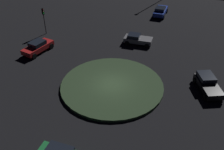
# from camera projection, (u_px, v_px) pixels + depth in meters

# --- Properties ---
(ground_plane) EXTENTS (117.60, 117.60, 0.00)m
(ground_plane) POSITION_uv_depth(u_px,v_px,m) (112.00, 86.00, 26.93)
(ground_plane) COLOR black
(roundabout_island) EXTENTS (10.89, 10.89, 0.29)m
(roundabout_island) POSITION_uv_depth(u_px,v_px,m) (112.00, 85.00, 26.85)
(roundabout_island) COLOR #2D4228
(roundabout_island) RESTS_ON ground_plane
(car_black) EXTENTS (4.36, 3.31, 1.43)m
(car_black) POSITION_uv_depth(u_px,v_px,m) (208.00, 84.00, 26.08)
(car_black) COLOR black
(car_black) RESTS_ON ground_plane
(car_blue) EXTENTS (4.62, 2.11, 1.54)m
(car_blue) POSITION_uv_depth(u_px,v_px,m) (160.00, 11.00, 43.54)
(car_blue) COLOR #1E38A5
(car_blue) RESTS_ON ground_plane
(car_red) EXTENTS (4.54, 2.52, 1.51)m
(car_red) POSITION_uv_depth(u_px,v_px,m) (38.00, 47.00, 32.74)
(car_red) COLOR red
(car_red) RESTS_ON ground_plane
(car_grey) EXTENTS (2.19, 3.94, 1.33)m
(car_grey) POSITION_uv_depth(u_px,v_px,m) (137.00, 39.00, 34.76)
(car_grey) COLOR slate
(car_grey) RESTS_ON ground_plane
(traffic_light_southwest) EXTENTS (0.37, 0.40, 3.89)m
(traffic_light_southwest) POSITION_uv_depth(u_px,v_px,m) (44.00, 16.00, 36.28)
(traffic_light_southwest) COLOR #2D2D2D
(traffic_light_southwest) RESTS_ON ground_plane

